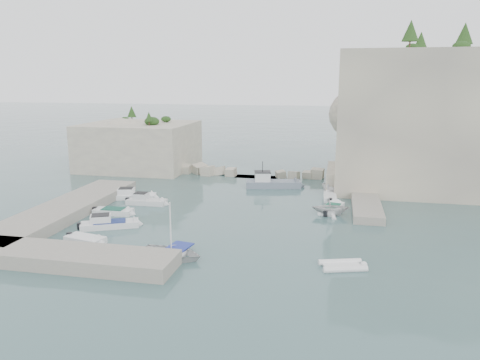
% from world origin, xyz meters
% --- Properties ---
extents(ground, '(400.00, 400.00, 0.00)m').
position_xyz_m(ground, '(0.00, 0.00, 0.00)').
color(ground, '#416161').
rests_on(ground, ground).
extents(cliff_east, '(26.00, 22.00, 17.00)m').
position_xyz_m(cliff_east, '(23.00, 23.00, 8.50)').
color(cliff_east, beige).
rests_on(cliff_east, ground).
extents(cliff_terrace, '(8.00, 10.00, 2.50)m').
position_xyz_m(cliff_terrace, '(13.00, 18.00, 1.25)').
color(cliff_terrace, beige).
rests_on(cliff_terrace, ground).
extents(outcrop_west, '(16.00, 14.00, 7.00)m').
position_xyz_m(outcrop_west, '(-20.00, 25.00, 3.50)').
color(outcrop_west, beige).
rests_on(outcrop_west, ground).
extents(quay_west, '(5.00, 24.00, 1.10)m').
position_xyz_m(quay_west, '(-17.00, -1.00, 0.55)').
color(quay_west, '#9E9689').
rests_on(quay_west, ground).
extents(quay_south, '(18.00, 4.00, 1.10)m').
position_xyz_m(quay_south, '(-10.00, -12.50, 0.55)').
color(quay_south, '#9E9689').
rests_on(quay_south, ground).
extents(ledge_east, '(3.00, 16.00, 0.80)m').
position_xyz_m(ledge_east, '(13.50, 10.00, 0.40)').
color(ledge_east, '#9E9689').
rests_on(ledge_east, ground).
extents(breakwater, '(28.00, 3.00, 1.40)m').
position_xyz_m(breakwater, '(-1.00, 22.00, 0.70)').
color(breakwater, beige).
rests_on(breakwater, ground).
extents(motorboat_a, '(5.95, 3.00, 1.40)m').
position_xyz_m(motorboat_a, '(-12.97, 6.83, 0.00)').
color(motorboat_a, white).
rests_on(motorboat_a, ground).
extents(motorboat_b, '(4.89, 1.73, 1.40)m').
position_xyz_m(motorboat_b, '(-10.42, 4.83, 0.00)').
color(motorboat_b, silver).
rests_on(motorboat_b, ground).
extents(motorboat_c, '(4.46, 1.75, 0.70)m').
position_xyz_m(motorboat_c, '(-12.26, 0.49, 0.00)').
color(motorboat_c, silver).
rests_on(motorboat_c, ground).
extents(motorboat_d, '(6.02, 4.08, 1.40)m').
position_xyz_m(motorboat_d, '(-10.52, -3.64, 0.00)').
color(motorboat_d, silver).
rests_on(motorboat_d, ground).
extents(motorboat_e, '(4.08, 2.39, 0.70)m').
position_xyz_m(motorboat_e, '(-10.60, -7.93, 0.00)').
color(motorboat_e, white).
rests_on(motorboat_e, ground).
extents(rowboat, '(5.65, 4.46, 1.06)m').
position_xyz_m(rowboat, '(-2.17, -9.70, 0.00)').
color(rowboat, silver).
rests_on(rowboat, ground).
extents(inflatable_dinghy, '(3.94, 2.72, 0.44)m').
position_xyz_m(inflatable_dinghy, '(10.96, -8.93, 0.00)').
color(inflatable_dinghy, white).
rests_on(inflatable_dinghy, ground).
extents(tender_east_a, '(4.11, 3.69, 1.94)m').
position_xyz_m(tender_east_a, '(9.75, 4.80, 0.00)').
color(tender_east_a, silver).
rests_on(tender_east_a, ground).
extents(tender_east_b, '(2.83, 5.10, 0.70)m').
position_xyz_m(tender_east_b, '(9.87, 6.36, 0.00)').
color(tender_east_b, white).
rests_on(tender_east_b, ground).
extents(tender_east_c, '(1.62, 4.47, 0.70)m').
position_xyz_m(tender_east_c, '(9.57, 11.40, 0.00)').
color(tender_east_c, white).
rests_on(tender_east_c, ground).
extents(tender_east_d, '(4.71, 2.69, 1.72)m').
position_xyz_m(tender_east_d, '(10.70, 13.33, 0.00)').
color(tender_east_d, white).
rests_on(tender_east_d, ground).
extents(work_boat, '(7.93, 3.76, 2.20)m').
position_xyz_m(work_boat, '(2.25, 16.06, 0.00)').
color(work_boat, slate).
rests_on(work_boat, ground).
extents(rowboat_mast, '(0.10, 0.10, 4.20)m').
position_xyz_m(rowboat_mast, '(-2.17, -9.70, 2.63)').
color(rowboat_mast, white).
rests_on(rowboat_mast, rowboat).
extents(vegetation, '(53.48, 13.88, 13.40)m').
position_xyz_m(vegetation, '(17.83, 24.40, 17.93)').
color(vegetation, '#1E4219').
rests_on(vegetation, ground).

